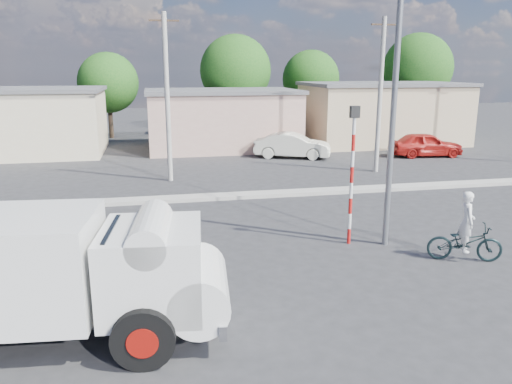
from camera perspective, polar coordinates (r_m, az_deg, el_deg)
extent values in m
plane|color=#2A2A2D|center=(14.07, 0.57, -8.84)|extent=(120.00, 120.00, 0.00)
cube|color=#99968E|center=(21.53, -3.98, -0.51)|extent=(40.00, 0.80, 0.16)
cylinder|color=black|center=(9.82, -12.74, -16.01)|extent=(1.23, 0.46, 1.20)
cylinder|color=#A1110B|center=(9.82, -12.74, -16.01)|extent=(0.62, 0.45, 0.59)
cylinder|color=black|center=(11.85, -11.53, -10.50)|extent=(1.23, 0.46, 1.20)
cylinder|color=#A1110B|center=(11.85, -11.53, -10.50)|extent=(0.62, 0.45, 0.59)
cube|color=black|center=(11.17, -22.40, -12.41)|extent=(5.13, 1.90, 0.20)
cube|color=silver|center=(10.43, -11.73, -8.45)|extent=(2.17, 2.42, 1.69)
cylinder|color=silver|center=(10.57, -6.50, -10.82)|extent=(1.41, 2.34, 1.20)
cylinder|color=silver|center=(10.17, -11.94, -4.46)|extent=(0.98, 2.30, 0.76)
cube|color=silver|center=(10.77, -4.05, -12.86)|extent=(0.38, 2.35, 0.31)
cube|color=black|center=(10.36, -16.09, -5.96)|extent=(0.27, 1.85, 0.76)
imported|color=black|center=(15.72, 22.75, -5.33)|extent=(2.23, 1.39, 1.10)
imported|color=white|center=(15.62, 22.86, -4.18)|extent=(0.62, 0.75, 1.77)
imported|color=silver|center=(31.28, 4.18, 5.33)|extent=(4.97, 3.32, 1.55)
imported|color=#B01A15|center=(33.46, 18.82, 5.17)|extent=(4.65, 2.28, 1.53)
cylinder|color=red|center=(16.23, 10.57, -4.97)|extent=(0.11, 0.11, 0.50)
cylinder|color=white|center=(16.08, 10.65, -3.28)|extent=(0.11, 0.11, 0.50)
cylinder|color=red|center=(15.94, 10.73, -1.57)|extent=(0.11, 0.11, 0.50)
cylinder|color=white|center=(15.82, 10.81, 0.18)|extent=(0.11, 0.11, 0.50)
cylinder|color=red|center=(15.71, 10.89, 1.95)|extent=(0.11, 0.11, 0.50)
cylinder|color=white|center=(15.61, 10.97, 3.74)|extent=(0.11, 0.11, 0.50)
cylinder|color=red|center=(15.54, 11.06, 5.56)|extent=(0.11, 0.11, 0.50)
cylinder|color=white|center=(15.47, 11.15, 7.39)|extent=(0.11, 0.11, 0.50)
cube|color=black|center=(15.43, 11.22, 8.98)|extent=(0.28, 0.18, 0.36)
cylinder|color=slate|center=(15.60, 15.49, 9.97)|extent=(0.18, 0.18, 9.00)
cube|color=beige|center=(36.04, -26.75, 6.99)|extent=(12.00, 7.00, 4.00)
cube|color=#59595B|center=(35.90, -27.12, 10.34)|extent=(12.30, 7.30, 0.24)
cube|color=tan|center=(35.17, -3.94, 8.14)|extent=(10.00, 7.00, 3.80)
cube|color=#59595B|center=(35.03, -3.99, 11.43)|extent=(10.30, 7.30, 0.24)
cube|color=tan|center=(38.66, 14.17, 8.58)|extent=(11.00, 7.00, 4.20)
cube|color=#59595B|center=(38.53, 14.37, 11.86)|extent=(11.30, 7.30, 0.24)
cylinder|color=#38281E|center=(41.96, -16.30, 8.34)|extent=(0.36, 0.36, 3.47)
sphere|color=#35671F|center=(41.81, -16.55, 11.88)|extent=(4.71, 4.71, 4.71)
cylinder|color=#38281E|center=(41.36, -2.33, 9.31)|extent=(0.36, 0.36, 4.20)
sphere|color=#35671F|center=(41.23, -2.37, 13.68)|extent=(5.70, 5.70, 5.70)
cylinder|color=#38281E|center=(44.98, 6.19, 9.26)|extent=(0.36, 0.36, 3.64)
sphere|color=#35671F|center=(44.85, 6.28, 12.74)|extent=(4.94, 4.94, 4.94)
cylinder|color=#38281E|center=(46.73, 17.68, 9.31)|extent=(0.36, 0.36, 4.37)
sphere|color=#35671F|center=(46.61, 17.98, 13.32)|extent=(5.93, 5.93, 5.93)
cylinder|color=#99968E|center=(24.72, -10.11, 10.39)|extent=(0.24, 0.24, 8.00)
cube|color=#38281E|center=(24.77, -10.48, 18.72)|extent=(1.40, 0.08, 0.08)
cylinder|color=#99968E|center=(27.37, 13.98, 10.52)|extent=(0.24, 0.24, 8.00)
cube|color=#38281E|center=(27.42, 14.44, 18.04)|extent=(1.40, 0.08, 0.08)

